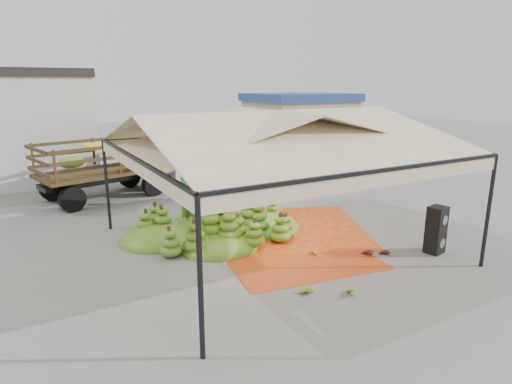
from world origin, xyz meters
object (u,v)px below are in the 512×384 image
truck_left (133,158)px  speaker_stack (436,230)px  banana_heap (217,215)px  vendor (192,180)px  truck_right (263,152)px

truck_left → speaker_stack: bearing=-77.2°
banana_heap → speaker_stack: speaker_stack is taller
truck_left → banana_heap: bearing=-96.1°
banana_heap → vendor: vendor is taller
truck_left → truck_right: (6.64, 0.03, -0.23)m
banana_heap → truck_right: truck_right is taller
truck_left → truck_right: bearing=-13.7°
speaker_stack → banana_heap: bearing=126.5°
vendor → truck_right: bearing=-129.7°
truck_left → truck_right: 6.64m
vendor → truck_left: (-1.54, 3.02, 0.55)m
vendor → speaker_stack: bearing=136.1°
banana_heap → vendor: 3.85m
vendor → truck_left: bearing=-43.5°
truck_right → speaker_stack: bearing=-90.4°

